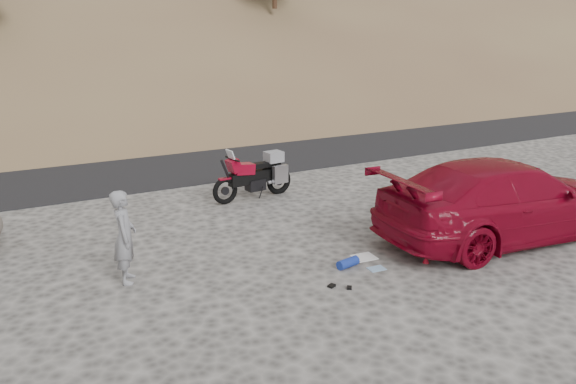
{
  "coord_description": "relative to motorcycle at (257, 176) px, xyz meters",
  "views": [
    {
      "loc": [
        -4.23,
        -8.95,
        4.27
      ],
      "look_at": [
        1.01,
        0.76,
        1.0
      ],
      "focal_mm": 35.0,
      "sensor_mm": 36.0,
      "label": 1
    }
  ],
  "objects": [
    {
      "name": "ground",
      "position": [
        -1.65,
        -3.65,
        -0.59
      ],
      "size": [
        140.0,
        140.0,
        0.0
      ],
      "primitive_type": "plane",
      "color": "#44423F",
      "rests_on": "ground"
    },
    {
      "name": "road",
      "position": [
        -1.65,
        5.35,
        -0.59
      ],
      "size": [
        120.0,
        7.0,
        0.05
      ],
      "primitive_type": "cube",
      "color": "black",
      "rests_on": "ground"
    },
    {
      "name": "motorcycle",
      "position": [
        0.0,
        0.0,
        0.0
      ],
      "size": [
        2.32,
        0.83,
        1.38
      ],
      "rotation": [
        0.0,
        0.0,
        0.12
      ],
      "color": "black",
      "rests_on": "ground"
    },
    {
      "name": "man",
      "position": [
        -4.09,
        -3.4,
        -0.59
      ],
      "size": [
        0.54,
        0.69,
        1.65
      ],
      "primitive_type": "imported",
      "rotation": [
        0.0,
        0.0,
        1.29
      ],
      "color": "gray",
      "rests_on": "ground"
    },
    {
      "name": "red_car",
      "position": [
        3.34,
        -5.0,
        -0.59
      ],
      "size": [
        5.86,
        2.74,
        1.65
      ],
      "primitive_type": "imported",
      "rotation": [
        0.0,
        0.0,
        1.49
      ],
      "color": "maroon",
      "rests_on": "ground"
    },
    {
      "name": "gear_white_cloth",
      "position": [
        0.15,
        -4.52,
        -0.58
      ],
      "size": [
        0.45,
        0.41,
        0.01
      ],
      "primitive_type": "cube",
      "rotation": [
        0.0,
        0.0,
        -0.08
      ],
      "color": "white",
      "rests_on": "ground"
    },
    {
      "name": "gear_blue_mat",
      "position": [
        -0.39,
        -4.75,
        -0.5
      ],
      "size": [
        0.47,
        0.26,
        0.18
      ],
      "primitive_type": "cylinder",
      "rotation": [
        0.0,
        1.57,
        0.2
      ],
      "color": "navy",
      "rests_on": "ground"
    },
    {
      "name": "gear_bottle",
      "position": [
        1.71,
        -5.15,
        -0.48
      ],
      "size": [
        0.08,
        0.08,
        0.21
      ],
      "primitive_type": "cylinder",
      "rotation": [
        0.0,
        0.0,
        -0.03
      ],
      "color": "navy",
      "rests_on": "ground"
    },
    {
      "name": "gear_funnel",
      "position": [
        1.01,
        -5.28,
        -0.51
      ],
      "size": [
        0.15,
        0.15,
        0.16
      ],
      "primitive_type": "cone",
      "rotation": [
        0.0,
        0.0,
        0.27
      ],
      "color": "red",
      "rests_on": "ground"
    },
    {
      "name": "gear_glove_a",
      "position": [
        -1.09,
        -5.29,
        -0.57
      ],
      "size": [
        0.16,
        0.14,
        0.04
      ],
      "primitive_type": "cube",
      "rotation": [
        0.0,
        0.0,
        0.41
      ],
      "color": "black",
      "rests_on": "ground"
    },
    {
      "name": "gear_glove_b",
      "position": [
        -0.86,
        -5.49,
        -0.57
      ],
      "size": [
        0.13,
        0.14,
        0.04
      ],
      "primitive_type": "cube",
      "rotation": [
        0.0,
        0.0,
        0.96
      ],
      "color": "black",
      "rests_on": "ground"
    },
    {
      "name": "gear_blue_cloth",
      "position": [
        0.03,
        -5.06,
        -0.58
      ],
      "size": [
        0.32,
        0.25,
        0.01
      ],
      "primitive_type": "cube",
      "rotation": [
        0.0,
        0.0,
        -0.07
      ],
      "color": "#84A8CC",
      "rests_on": "ground"
    }
  ]
}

